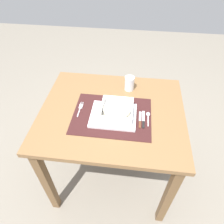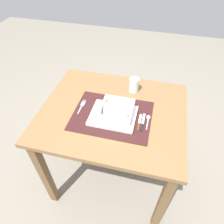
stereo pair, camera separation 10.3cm
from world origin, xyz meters
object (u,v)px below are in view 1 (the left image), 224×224
at_px(porridge_bowl, 117,111).
at_px(bread_knife, 140,121).
at_px(dining_table, 112,124).
at_px(fork, 80,108).
at_px(spoon, 148,115).
at_px(butter_knife, 143,120).
at_px(drinking_glass, 129,84).

distance_m(porridge_bowl, bread_knife, 0.15).
xyz_separation_m(dining_table, fork, (-0.20, -0.01, 0.12)).
height_order(dining_table, porridge_bowl, porridge_bowl).
xyz_separation_m(spoon, butter_knife, (-0.03, -0.04, -0.00)).
distance_m(dining_table, bread_knife, 0.22).
bearing_deg(fork, porridge_bowl, -5.37).
distance_m(fork, drinking_glass, 0.37).
height_order(porridge_bowl, bread_knife, porridge_bowl).
distance_m(porridge_bowl, fork, 0.23).
distance_m(spoon, drinking_glass, 0.28).
bearing_deg(butter_knife, bread_knife, -170.98).
bearing_deg(porridge_bowl, drinking_glass, 77.84).
distance_m(dining_table, porridge_bowl, 0.17).
bearing_deg(drinking_glass, butter_knife, -70.47).
distance_m(dining_table, butter_knife, 0.24).
relative_size(spoon, butter_knife, 0.81).
relative_size(porridge_bowl, drinking_glass, 1.90).
xyz_separation_m(porridge_bowl, butter_knife, (0.16, -0.02, -0.04)).
xyz_separation_m(dining_table, spoon, (0.22, -0.02, 0.13)).
height_order(butter_knife, drinking_glass, drinking_glass).
relative_size(fork, drinking_glass, 1.33).
distance_m(dining_table, spoon, 0.25).
bearing_deg(bread_knife, butter_knife, 11.63).
xyz_separation_m(dining_table, drinking_glass, (0.09, 0.22, 0.16)).
xyz_separation_m(fork, butter_knife, (0.39, -0.06, 0.00)).
height_order(porridge_bowl, drinking_glass, drinking_glass).
bearing_deg(drinking_glass, bread_knife, -74.24).
bearing_deg(bread_knife, fork, 169.18).
distance_m(fork, bread_knife, 0.37).
bearing_deg(bread_knife, dining_table, 157.01).
bearing_deg(drinking_glass, spoon, -62.34).
relative_size(dining_table, butter_knife, 6.48).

